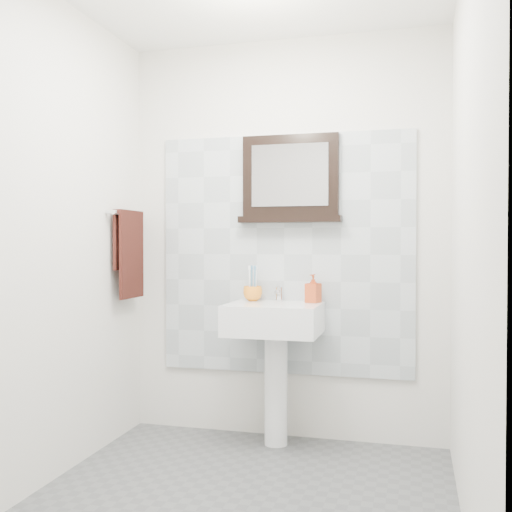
{
  "coord_description": "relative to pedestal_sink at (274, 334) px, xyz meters",
  "views": [
    {
      "loc": [
        0.79,
        -2.59,
        1.22
      ],
      "look_at": [
        -0.04,
        0.55,
        1.15
      ],
      "focal_mm": 42.0,
      "sensor_mm": 36.0,
      "label": 1
    }
  ],
  "objects": [
    {
      "name": "hand_towel",
      "position": [
        -0.93,
        -0.04,
        0.52
      ],
      "size": [
        0.06,
        0.3,
        0.55
      ],
      "color": "black",
      "rests_on": "towel_bar"
    },
    {
      "name": "back_wall",
      "position": [
        0.02,
        0.23,
        0.57
      ],
      "size": [
        2.0,
        0.01,
        2.5
      ],
      "primitive_type": "cube",
      "color": "silver",
      "rests_on": "ground"
    },
    {
      "name": "pedestal_sink",
      "position": [
        0.0,
        0.0,
        0.0
      ],
      "size": [
        0.55,
        0.44,
        0.96
      ],
      "color": "white",
      "rests_on": "ground"
    },
    {
      "name": "soap_dispenser",
      "position": [
        0.21,
        0.12,
        0.27
      ],
      "size": [
        0.1,
        0.1,
        0.17
      ],
      "primitive_type": "imported",
      "rotation": [
        0.0,
        0.0,
        -0.33
      ],
      "color": "#B02014",
      "rests_on": "pedestal_sink"
    },
    {
      "name": "toothbrushes",
      "position": [
        -0.17,
        0.13,
        0.31
      ],
      "size": [
        0.05,
        0.04,
        0.21
      ],
      "color": "white",
      "rests_on": "toothbrush_cup"
    },
    {
      "name": "towel_bar",
      "position": [
        -0.93,
        -0.04,
        0.73
      ],
      "size": [
        0.07,
        0.4,
        0.03
      ],
      "color": "silver",
      "rests_on": "left_wall"
    },
    {
      "name": "right_wall",
      "position": [
        1.02,
        -0.87,
        0.57
      ],
      "size": [
        0.01,
        2.2,
        2.5
      ],
      "primitive_type": "cube",
      "color": "silver",
      "rests_on": "ground"
    },
    {
      "name": "left_wall",
      "position": [
        -0.98,
        -0.87,
        0.57
      ],
      "size": [
        0.01,
        2.2,
        2.5
      ],
      "primitive_type": "cube",
      "color": "silver",
      "rests_on": "ground"
    },
    {
      "name": "splashback",
      "position": [
        0.02,
        0.21,
        0.47
      ],
      "size": [
        1.6,
        0.02,
        1.5
      ],
      "primitive_type": "cube",
      "color": "#AEB8BD",
      "rests_on": "back_wall"
    },
    {
      "name": "floor",
      "position": [
        0.02,
        -0.87,
        -0.68
      ],
      "size": [
        2.0,
        2.2,
        0.01
      ],
      "primitive_type": "cube",
      "color": "#515356",
      "rests_on": "ground"
    },
    {
      "name": "framed_mirror",
      "position": [
        0.06,
        0.19,
        0.93
      ],
      "size": [
        0.64,
        0.11,
        0.54
      ],
      "color": "black",
      "rests_on": "back_wall"
    },
    {
      "name": "toothbrush_cup",
      "position": [
        -0.17,
        0.13,
        0.23
      ],
      "size": [
        0.14,
        0.14,
        0.09
      ],
      "primitive_type": "imported",
      "rotation": [
        0.0,
        0.0,
        -0.19
      ],
      "color": "orange",
      "rests_on": "pedestal_sink"
    },
    {
      "name": "front_wall",
      "position": [
        0.02,
        -1.97,
        0.57
      ],
      "size": [
        2.0,
        0.01,
        2.5
      ],
      "primitive_type": "cube",
      "color": "silver",
      "rests_on": "ground"
    }
  ]
}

